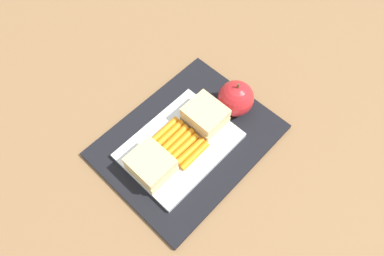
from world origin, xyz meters
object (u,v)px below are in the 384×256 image
Objects in this scene: food_tray at (180,145)px; sandwich_half_right at (205,115)px; carrot_sticks_bundle at (179,142)px; apple at (236,98)px; sandwich_half_left at (151,165)px.

sandwich_half_right reaches higher than food_tray.
apple reaches higher than carrot_sticks_bundle.
carrot_sticks_bundle is at bearing 14.91° from food_tray.
sandwich_half_right is 0.79× the size of carrot_sticks_bundle.
sandwich_half_right is at bearing 164.82° from apple.
food_tray is 0.01m from carrot_sticks_bundle.
sandwich_half_right is at bearing 0.00° from food_tray.
apple is at bearing -7.58° from carrot_sticks_bundle.
food_tray is 2.57× the size of apple.
food_tray is at bearing 0.00° from sandwich_half_left.
apple is (0.15, -0.02, 0.02)m from carrot_sticks_bundle.
apple is (0.23, -0.02, 0.01)m from sandwich_half_left.
sandwich_half_left is at bearing 180.00° from food_tray.
food_tray is 2.88× the size of sandwich_half_left.
food_tray is 2.88× the size of sandwich_half_right.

